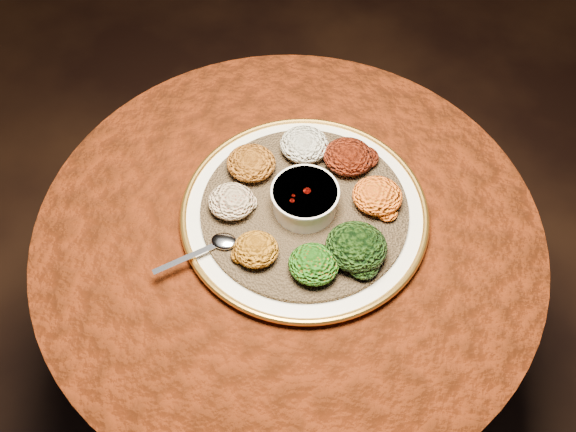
# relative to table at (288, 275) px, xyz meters

# --- Properties ---
(table) EXTENTS (0.96, 0.96, 0.73)m
(table) POSITION_rel_table_xyz_m (0.00, 0.00, 0.00)
(table) COLOR black
(table) RESTS_ON ground
(platter) EXTENTS (0.60, 0.60, 0.02)m
(platter) POSITION_rel_table_xyz_m (0.02, 0.03, 0.19)
(platter) COLOR white
(platter) RESTS_ON table
(injera) EXTENTS (0.42, 0.42, 0.01)m
(injera) POSITION_rel_table_xyz_m (0.02, 0.03, 0.20)
(injera) COLOR brown
(injera) RESTS_ON platter
(stew_bowl) EXTENTS (0.13, 0.13, 0.05)m
(stew_bowl) POSITION_rel_table_xyz_m (0.02, 0.03, 0.24)
(stew_bowl) COLOR white
(stew_bowl) RESTS_ON injera
(spoon) EXTENTS (0.13, 0.11, 0.01)m
(spoon) POSITION_rel_table_xyz_m (-0.11, -0.08, 0.21)
(spoon) COLOR silver
(spoon) RESTS_ON injera
(portion_ayib) EXTENTS (0.10, 0.09, 0.05)m
(portion_ayib) POSITION_rel_table_xyz_m (-0.00, 0.17, 0.23)
(portion_ayib) COLOR beige
(portion_ayib) RESTS_ON injera
(portion_kitfo) EXTENTS (0.10, 0.09, 0.05)m
(portion_kitfo) POSITION_rel_table_xyz_m (0.09, 0.15, 0.23)
(portion_kitfo) COLOR black
(portion_kitfo) RESTS_ON injera
(portion_tikil) EXTENTS (0.09, 0.09, 0.04)m
(portion_tikil) POSITION_rel_table_xyz_m (0.15, 0.07, 0.23)
(portion_tikil) COLOR #AA7A0E
(portion_tikil) RESTS_ON injera
(portion_gomen) EXTENTS (0.11, 0.10, 0.05)m
(portion_gomen) POSITION_rel_table_xyz_m (0.13, -0.05, 0.23)
(portion_gomen) COLOR black
(portion_gomen) RESTS_ON injera
(portion_mixveg) EXTENTS (0.09, 0.08, 0.04)m
(portion_mixveg) POSITION_rel_table_xyz_m (0.06, -0.09, 0.23)
(portion_mixveg) COLOR #9D330A
(portion_mixveg) RESTS_ON injera
(portion_kik) EXTENTS (0.08, 0.08, 0.04)m
(portion_kik) POSITION_rel_table_xyz_m (-0.04, -0.08, 0.23)
(portion_kik) COLOR #AA600F
(portion_kik) RESTS_ON injera
(portion_timatim) EXTENTS (0.09, 0.08, 0.04)m
(portion_timatim) POSITION_rel_table_xyz_m (-0.11, 0.01, 0.23)
(portion_timatim) COLOR maroon
(portion_timatim) RESTS_ON injera
(portion_shiro) EXTENTS (0.10, 0.09, 0.05)m
(portion_shiro) POSITION_rel_table_xyz_m (-0.09, 0.10, 0.23)
(portion_shiro) COLOR #9E5213
(portion_shiro) RESTS_ON injera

